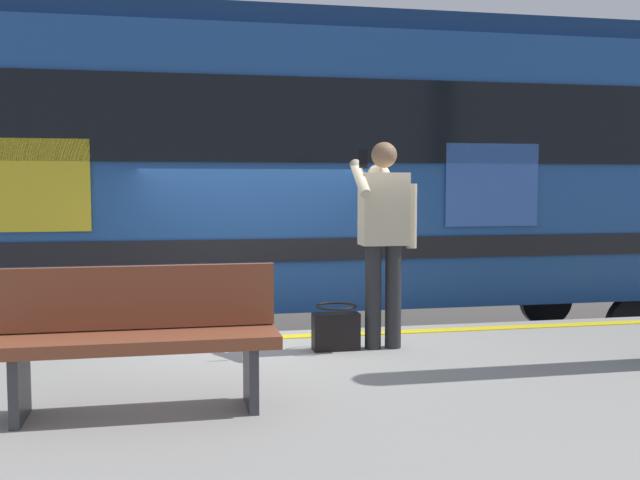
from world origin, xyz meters
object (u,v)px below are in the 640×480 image
object	(u,v)px
train_carriage	(260,164)
handbag	(336,329)
passenger	(384,227)
bench	(138,333)

from	to	relation	value
train_carriage	handbag	world-z (taller)	train_carriage
passenger	bench	xyz separation A→B (m)	(2.00, 1.40, -0.56)
train_carriage	passenger	world-z (taller)	train_carriage
train_carriage	handbag	xyz separation A→B (m)	(-0.26, 3.11, -1.48)
passenger	train_carriage	bearing A→B (deg)	-77.68
bench	handbag	bearing A→B (deg)	-138.41
train_carriage	bench	size ratio (longest dim) A/B	8.03
train_carriage	passenger	bearing A→B (deg)	102.32
passenger	bench	world-z (taller)	passenger
passenger	handbag	xyz separation A→B (m)	(0.42, -0.00, -0.87)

